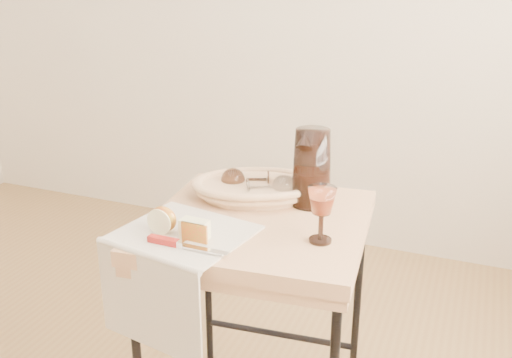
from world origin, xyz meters
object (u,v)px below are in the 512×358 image
at_px(pitcher, 312,167).
at_px(wine_goblet, 321,215).
at_px(tea_towel, 184,233).
at_px(table_knife, 184,245).
at_px(goblet_lying_b, 269,187).
at_px(side_table, 259,331).
at_px(goblet_lying_a, 248,180).
at_px(apple_half, 164,219).
at_px(bread_basket, 255,189).

relative_size(pitcher, wine_goblet, 1.79).
xyz_separation_m(tea_towel, table_knife, (0.04, -0.08, 0.01)).
distance_m(tea_towel, table_knife, 0.09).
relative_size(goblet_lying_b, wine_goblet, 0.79).
relative_size(tea_towel, wine_goblet, 2.16).
distance_m(tea_towel, pitcher, 0.41).
height_order(side_table, goblet_lying_a, goblet_lying_a).
distance_m(goblet_lying_b, apple_half, 0.34).
xyz_separation_m(tea_towel, wine_goblet, (0.34, 0.09, 0.07)).
relative_size(goblet_lying_b, pitcher, 0.44).
bearing_deg(table_knife, wine_goblet, 30.33).
distance_m(side_table, table_knife, 0.46).
relative_size(side_table, bread_basket, 2.22).
bearing_deg(side_table, tea_towel, -129.84).
xyz_separation_m(goblet_lying_a, apple_half, (-0.10, -0.32, -0.01)).
bearing_deg(goblet_lying_b, table_knife, -132.04).
bearing_deg(pitcher, wine_goblet, -76.04).
xyz_separation_m(goblet_lying_b, pitcher, (0.12, 0.04, 0.06)).
bearing_deg(tea_towel, side_table, 59.91).
bearing_deg(side_table, goblet_lying_b, 96.74).
bearing_deg(pitcher, goblet_lying_a, 172.32).
distance_m(side_table, bread_basket, 0.42).
bearing_deg(tea_towel, apple_half, -157.76).
distance_m(bread_basket, apple_half, 0.33).
distance_m(pitcher, apple_half, 0.44).
height_order(side_table, tea_towel, tea_towel).
xyz_separation_m(goblet_lying_a, wine_goblet, (0.29, -0.22, 0.03)).
bearing_deg(bread_basket, wine_goblet, -61.63).
height_order(tea_towel, bread_basket, bread_basket).
xyz_separation_m(wine_goblet, table_knife, (-0.29, -0.17, -0.06)).
distance_m(goblet_lying_b, wine_goblet, 0.28).
distance_m(tea_towel, wine_goblet, 0.36).
height_order(goblet_lying_a, wine_goblet, wine_goblet).
bearing_deg(bread_basket, table_knife, -118.46).
bearing_deg(wine_goblet, goblet_lying_b, 138.35).
bearing_deg(table_knife, apple_half, 146.17).
height_order(wine_goblet, apple_half, wine_goblet).
xyz_separation_m(bread_basket, goblet_lying_a, (-0.03, 0.01, 0.02)).
distance_m(goblet_lying_b, pitcher, 0.14).
relative_size(bread_basket, pitcher, 1.26).
bearing_deg(goblet_lying_b, apple_half, -150.28).
bearing_deg(goblet_lying_b, wine_goblet, -70.30).
bearing_deg(goblet_lying_a, side_table, 100.82).
distance_m(wine_goblet, apple_half, 0.40).
bearing_deg(table_knife, pitcher, 63.54).
xyz_separation_m(tea_towel, goblet_lying_b, (0.13, 0.28, 0.04)).
xyz_separation_m(pitcher, table_knife, (-0.20, -0.39, -0.10)).
distance_m(bread_basket, pitcher, 0.19).
bearing_deg(table_knife, tea_towel, 120.55).
relative_size(goblet_lying_a, table_knife, 0.55).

